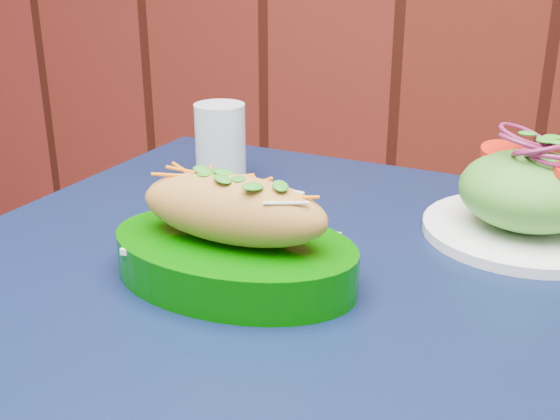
% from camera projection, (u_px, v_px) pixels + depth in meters
% --- Properties ---
extents(cafe_table, '(0.89, 0.89, 0.75)m').
position_uv_depth(cafe_table, '(298.00, 357.00, 0.72)').
color(cafe_table, black).
rests_on(cafe_table, ground).
extents(banh_mi_basket, '(0.27, 0.19, 0.12)m').
position_uv_depth(banh_mi_basket, '(234.00, 239.00, 0.68)').
color(banh_mi_basket, '#025600').
rests_on(banh_mi_basket, cafe_table).
extents(salad_plate, '(0.23, 0.23, 0.12)m').
position_uv_depth(salad_plate, '(528.00, 197.00, 0.78)').
color(salad_plate, white).
rests_on(salad_plate, cafe_table).
extents(water_glass, '(0.07, 0.07, 0.11)m').
position_uv_depth(water_glass, '(221.00, 144.00, 0.95)').
color(water_glass, silver).
rests_on(water_glass, cafe_table).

